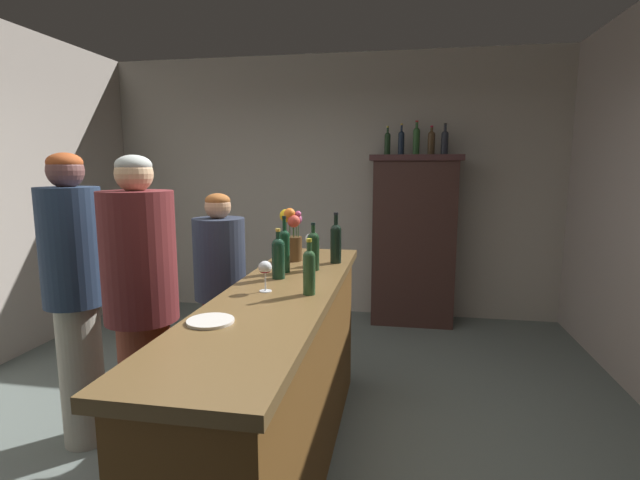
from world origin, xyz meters
name	(u,v)px	position (x,y,z in m)	size (l,w,h in m)	color
floor	(255,451)	(0.00, 0.00, 0.00)	(7.28, 7.28, 0.00)	slate
wall_back	(330,187)	(0.00, 2.86, 1.44)	(5.13, 0.12, 2.87)	#B4ADA0
bar_counter	(282,383)	(0.21, -0.16, 0.52)	(0.55, 2.43, 1.04)	brown
display_cabinet	(413,237)	(0.94, 2.55, 0.93)	(0.92, 0.45, 1.78)	#39231F
wine_bottle_riesling	(313,249)	(0.29, 0.31, 1.17)	(0.07, 0.07, 0.29)	#1A371D
wine_bottle_pinot	(284,249)	(0.14, 0.22, 1.18)	(0.06, 0.06, 0.34)	#123721
wine_bottle_chardonnay	(336,241)	(0.40, 0.55, 1.18)	(0.07, 0.07, 0.33)	black
wine_bottle_malbec	(278,256)	(0.14, 0.06, 1.17)	(0.07, 0.07, 0.28)	#143322
wine_bottle_merlot	(309,270)	(0.38, -0.24, 1.16)	(0.06, 0.06, 0.28)	#2A4E2B
wine_glass_front	(310,240)	(0.16, 0.87, 1.14)	(0.07, 0.07, 0.14)	white
wine_glass_mid	(265,269)	(0.15, -0.22, 1.15)	(0.07, 0.07, 0.16)	white
flower_arrangement	(292,233)	(0.10, 0.57, 1.23)	(0.15, 0.14, 0.35)	#54381E
cheese_plate	(210,321)	(0.07, -0.72, 1.04)	(0.19, 0.19, 0.01)	white
display_bottle_left	(387,142)	(0.65, 2.55, 1.91)	(0.06, 0.06, 0.29)	#1C361D
display_bottle_midleft	(401,142)	(0.79, 2.55, 1.92)	(0.06, 0.06, 0.32)	#182335
display_bottle_center	(416,140)	(0.94, 2.55, 1.94)	(0.07, 0.07, 0.34)	#285327
display_bottle_midright	(431,142)	(1.09, 2.55, 1.91)	(0.07, 0.07, 0.29)	#48351F
display_bottle_right	(445,141)	(1.22, 2.55, 1.92)	(0.07, 0.07, 0.31)	#252832
patron_in_navy	(142,305)	(-0.52, -0.25, 0.94)	(0.38, 0.38, 1.72)	brown
patron_near_entrance	(75,288)	(-1.05, -0.07, 0.96)	(0.34, 0.34, 1.74)	#AAA695
patron_tall	(221,292)	(-0.40, 0.52, 0.81)	(0.35, 0.35, 1.49)	maroon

